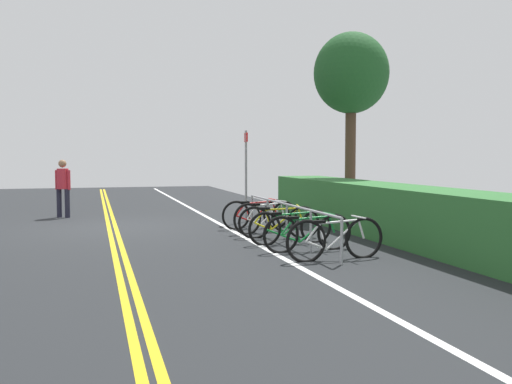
{
  "coord_description": "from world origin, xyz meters",
  "views": [
    {
      "loc": [
        14.25,
        -0.41,
        1.76
      ],
      "look_at": [
        4.1,
        2.5,
        1.07
      ],
      "focal_mm": 39.82,
      "sensor_mm": 36.0,
      "label": 1
    }
  ],
  "objects_px": {
    "bicycle_1": "(266,217)",
    "bicycle_2": "(279,222)",
    "bike_rack": "(287,213)",
    "bicycle_5": "(335,239)",
    "tree_near_left": "(351,75)",
    "bicycle_3": "(291,227)",
    "sign_post_near": "(246,167)",
    "bicycle_0": "(256,214)",
    "pedestrian": "(63,184)",
    "bicycle_4": "(308,233)"
  },
  "relations": [
    {
      "from": "sign_post_near",
      "to": "bicycle_5",
      "type": "bearing_deg",
      "value": 0.16
    },
    {
      "from": "bicycle_0",
      "to": "bicycle_3",
      "type": "bearing_deg",
      "value": -0.31
    },
    {
      "from": "bicycle_1",
      "to": "pedestrian",
      "type": "xyz_separation_m",
      "value": [
        -4.55,
        -4.61,
        0.59
      ]
    },
    {
      "from": "bicycle_5",
      "to": "bicycle_0",
      "type": "bearing_deg",
      "value": -178.24
    },
    {
      "from": "bicycle_3",
      "to": "sign_post_near",
      "type": "relative_size",
      "value": 0.74
    },
    {
      "from": "bicycle_2",
      "to": "bicycle_5",
      "type": "height_order",
      "value": "bicycle_5"
    },
    {
      "from": "bicycle_1",
      "to": "bicycle_2",
      "type": "xyz_separation_m",
      "value": [
        0.91,
        0.0,
        -0.01
      ]
    },
    {
      "from": "bicycle_2",
      "to": "pedestrian",
      "type": "bearing_deg",
      "value": -139.84
    },
    {
      "from": "bicycle_2",
      "to": "sign_post_near",
      "type": "xyz_separation_m",
      "value": [
        -3.08,
        0.11,
        1.1
      ]
    },
    {
      "from": "bicycle_0",
      "to": "bicycle_5",
      "type": "xyz_separation_m",
      "value": [
        4.35,
        0.13,
        0.01
      ]
    },
    {
      "from": "bicycle_0",
      "to": "bicycle_1",
      "type": "relative_size",
      "value": 1.05
    },
    {
      "from": "bicycle_0",
      "to": "tree_near_left",
      "type": "relative_size",
      "value": 0.33
    },
    {
      "from": "bicycle_5",
      "to": "tree_near_left",
      "type": "xyz_separation_m",
      "value": [
        -6.3,
        3.26,
        3.69
      ]
    },
    {
      "from": "bicycle_2",
      "to": "bicycle_3",
      "type": "bearing_deg",
      "value": -1.68
    },
    {
      "from": "bicycle_1",
      "to": "bicycle_3",
      "type": "xyz_separation_m",
      "value": [
        1.74,
        -0.02,
        -0.02
      ]
    },
    {
      "from": "bicycle_3",
      "to": "bicycle_2",
      "type": "bearing_deg",
      "value": 178.32
    },
    {
      "from": "bicycle_0",
      "to": "bicycle_4",
      "type": "distance_m",
      "value": 3.41
    },
    {
      "from": "bicycle_2",
      "to": "bicycle_4",
      "type": "bearing_deg",
      "value": -0.21
    },
    {
      "from": "bicycle_3",
      "to": "bicycle_1",
      "type": "bearing_deg",
      "value": 179.23
    },
    {
      "from": "bicycle_4",
      "to": "tree_near_left",
      "type": "xyz_separation_m",
      "value": [
        -5.36,
        3.38,
        3.71
      ]
    },
    {
      "from": "bike_rack",
      "to": "bicycle_3",
      "type": "height_order",
      "value": "bike_rack"
    },
    {
      "from": "tree_near_left",
      "to": "bicycle_0",
      "type": "bearing_deg",
      "value": -60.04
    },
    {
      "from": "bicycle_2",
      "to": "bike_rack",
      "type": "bearing_deg",
      "value": 4.38
    },
    {
      "from": "tree_near_left",
      "to": "sign_post_near",
      "type": "bearing_deg",
      "value": -80.4
    },
    {
      "from": "bike_rack",
      "to": "tree_near_left",
      "type": "distance_m",
      "value": 6.31
    },
    {
      "from": "pedestrian",
      "to": "tree_near_left",
      "type": "xyz_separation_m",
      "value": [
        1.83,
        7.99,
        3.11
      ]
    },
    {
      "from": "bicycle_4",
      "to": "bicycle_2",
      "type": "bearing_deg",
      "value": 179.79
    },
    {
      "from": "bicycle_4",
      "to": "tree_near_left",
      "type": "distance_m",
      "value": 7.35
    },
    {
      "from": "bicycle_1",
      "to": "sign_post_near",
      "type": "bearing_deg",
      "value": 177.16
    },
    {
      "from": "bicycle_5",
      "to": "tree_near_left",
      "type": "distance_m",
      "value": 8.0
    },
    {
      "from": "bicycle_2",
      "to": "sign_post_near",
      "type": "height_order",
      "value": "sign_post_near"
    },
    {
      "from": "bicycle_3",
      "to": "sign_post_near",
      "type": "distance_m",
      "value": 4.07
    },
    {
      "from": "bicycle_0",
      "to": "tree_near_left",
      "type": "bearing_deg",
      "value": 119.96
    },
    {
      "from": "bike_rack",
      "to": "bicycle_1",
      "type": "bearing_deg",
      "value": -178.54
    },
    {
      "from": "bicycle_0",
      "to": "bicycle_2",
      "type": "distance_m",
      "value": 1.68
    },
    {
      "from": "bike_rack",
      "to": "bicycle_5",
      "type": "height_order",
      "value": "bike_rack"
    },
    {
      "from": "bicycle_4",
      "to": "pedestrian",
      "type": "bearing_deg",
      "value": -147.39
    },
    {
      "from": "bicycle_2",
      "to": "bicycle_5",
      "type": "relative_size",
      "value": 0.94
    },
    {
      "from": "bicycle_2",
      "to": "bicycle_5",
      "type": "bearing_deg",
      "value": 2.64
    },
    {
      "from": "tree_near_left",
      "to": "bike_rack",
      "type": "bearing_deg",
      "value": -39.43
    },
    {
      "from": "pedestrian",
      "to": "bicycle_0",
      "type": "bearing_deg",
      "value": 50.55
    },
    {
      "from": "bike_rack",
      "to": "sign_post_near",
      "type": "xyz_separation_m",
      "value": [
        -3.52,
        0.07,
        0.87
      ]
    },
    {
      "from": "bicycle_1",
      "to": "bicycle_0",
      "type": "bearing_deg",
      "value": -179.27
    },
    {
      "from": "bicycle_3",
      "to": "pedestrian",
      "type": "bearing_deg",
      "value": -143.92
    },
    {
      "from": "pedestrian",
      "to": "sign_post_near",
      "type": "bearing_deg",
      "value": 63.19
    },
    {
      "from": "bicycle_1",
      "to": "bicycle_2",
      "type": "relative_size",
      "value": 0.98
    },
    {
      "from": "bicycle_5",
      "to": "bicycle_1",
      "type": "bearing_deg",
      "value": -178.01
    },
    {
      "from": "bike_rack",
      "to": "sign_post_near",
      "type": "distance_m",
      "value": 3.62
    },
    {
      "from": "bike_rack",
      "to": "tree_near_left",
      "type": "relative_size",
      "value": 1.03
    },
    {
      "from": "bicycle_2",
      "to": "bicycle_0",
      "type": "bearing_deg",
      "value": -179.63
    }
  ]
}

